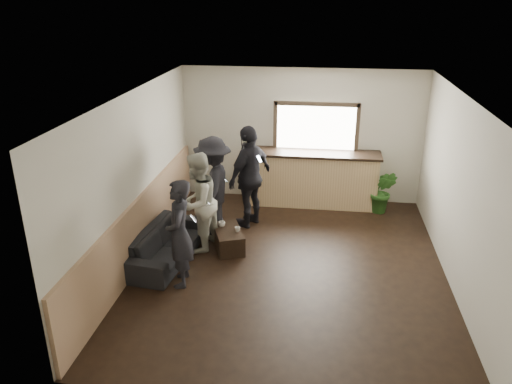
# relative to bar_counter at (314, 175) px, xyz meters

# --- Properties ---
(ground) EXTENTS (5.00, 6.00, 0.01)m
(ground) POSITION_rel_bar_counter_xyz_m (-0.30, -2.70, -0.64)
(ground) COLOR black
(room_shell) EXTENTS (5.01, 6.01, 2.80)m
(room_shell) POSITION_rel_bar_counter_xyz_m (-1.04, -2.70, 0.83)
(room_shell) COLOR silver
(room_shell) RESTS_ON ground
(bar_counter) EXTENTS (2.70, 0.68, 2.13)m
(bar_counter) POSITION_rel_bar_counter_xyz_m (0.00, 0.00, 0.00)
(bar_counter) COLOR tan
(bar_counter) RESTS_ON ground
(sofa) EXTENTS (0.98, 1.99, 0.56)m
(sofa) POSITION_rel_bar_counter_xyz_m (-2.36, -2.71, -0.36)
(sofa) COLOR black
(sofa) RESTS_ON ground
(coffee_table) EXTENTS (0.70, 0.90, 0.35)m
(coffee_table) POSITION_rel_bar_counter_xyz_m (-1.40, -2.21, -0.46)
(coffee_table) COLOR black
(coffee_table) RESTS_ON ground
(cup_a) EXTENTS (0.16, 0.16, 0.09)m
(cup_a) POSITION_rel_bar_counter_xyz_m (-1.54, -2.09, -0.24)
(cup_a) COLOR silver
(cup_a) RESTS_ON coffee_table
(cup_b) EXTENTS (0.10, 0.10, 0.09)m
(cup_b) POSITION_rel_bar_counter_xyz_m (-1.23, -2.25, -0.24)
(cup_b) COLOR silver
(cup_b) RESTS_ON coffee_table
(potted_plant) EXTENTS (0.59, 0.52, 0.92)m
(potted_plant) POSITION_rel_bar_counter_xyz_m (1.41, -0.28, -0.18)
(potted_plant) COLOR #2D6623
(potted_plant) RESTS_ON ground
(person_a) EXTENTS (0.52, 0.68, 1.69)m
(person_a) POSITION_rel_bar_counter_xyz_m (-1.91, -3.41, 0.21)
(person_a) COLOR black
(person_a) RESTS_ON ground
(person_b) EXTENTS (0.89, 1.01, 1.75)m
(person_b) POSITION_rel_bar_counter_xyz_m (-1.91, -2.29, 0.23)
(person_b) COLOR #B8B8A6
(person_b) RESTS_ON ground
(person_c) EXTENTS (0.71, 1.20, 1.83)m
(person_c) POSITION_rel_bar_counter_xyz_m (-1.79, -1.59, 0.28)
(person_c) COLOR black
(person_c) RESTS_ON ground
(person_d) EXTENTS (0.98, 1.23, 1.96)m
(person_d) POSITION_rel_bar_counter_xyz_m (-1.17, -1.18, 0.34)
(person_d) COLOR black
(person_d) RESTS_ON ground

